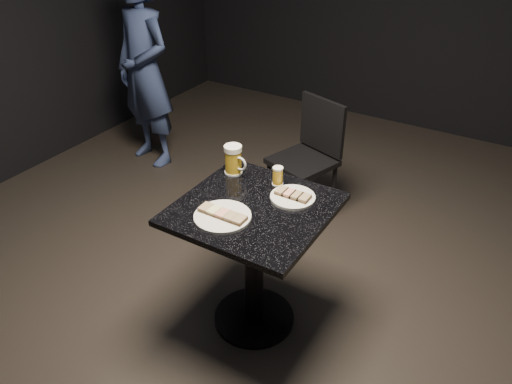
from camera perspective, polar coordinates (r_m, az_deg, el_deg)
floor at (r=2.86m, az=-0.22°, el=-14.26°), size 6.00×6.00×0.00m
plate_large at (r=2.29m, az=-3.84°, el=-2.81°), size 0.27×0.27×0.01m
plate_small at (r=2.43m, az=4.22°, el=-0.60°), size 0.22×0.22×0.01m
patron at (r=4.16m, az=-12.61°, el=13.36°), size 0.63×0.47×1.56m
table at (r=2.51m, az=-0.24°, el=-6.25°), size 0.70×0.70×0.75m
beer_mug at (r=2.60m, az=-2.58°, el=3.71°), size 0.14×0.10×0.16m
beer_tumbler at (r=2.52m, az=2.50°, el=1.84°), size 0.06×0.06×0.10m
chair at (r=3.40m, az=6.12°, el=4.45°), size 0.47×0.47×0.86m
canapes_on_plate_large at (r=2.28m, az=-3.86°, el=-2.48°), size 0.24×0.07×0.02m
canapes_on_plate_small at (r=2.42m, az=4.23°, el=-0.27°), size 0.17×0.07×0.02m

